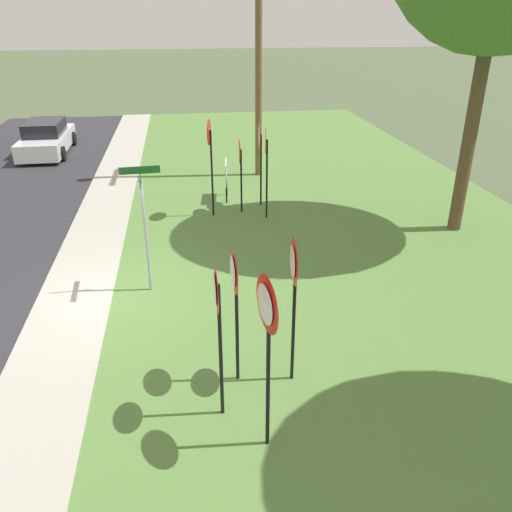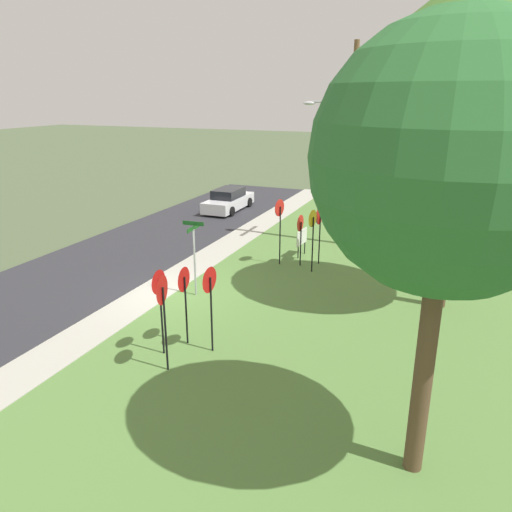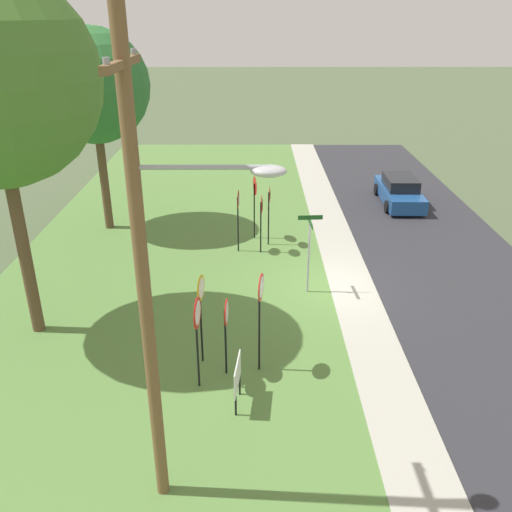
# 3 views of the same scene
# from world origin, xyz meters

# --- Properties ---
(ground_plane) EXTENTS (160.00, 160.00, 0.00)m
(ground_plane) POSITION_xyz_m (0.00, 0.00, 0.00)
(ground_plane) COLOR #4C5B3D
(road_asphalt) EXTENTS (44.00, 6.40, 0.01)m
(road_asphalt) POSITION_xyz_m (0.00, -4.80, 0.01)
(road_asphalt) COLOR #2D2D33
(road_asphalt) RESTS_ON ground_plane
(sidewalk_strip) EXTENTS (44.00, 1.60, 0.06)m
(sidewalk_strip) POSITION_xyz_m (0.00, -0.80, 0.03)
(sidewalk_strip) COLOR #ADAA9E
(sidewalk_strip) RESTS_ON ground_plane
(grass_median) EXTENTS (44.00, 12.00, 0.04)m
(grass_median) POSITION_xyz_m (0.00, 6.00, 0.02)
(grass_median) COLOR #567F3D
(grass_median) RESTS_ON ground_plane
(stop_sign_near_left) EXTENTS (0.72, 0.16, 2.87)m
(stop_sign_near_left) POSITION_xyz_m (-4.76, 2.49, 2.13)
(stop_sign_near_left) COLOR black
(stop_sign_near_left) RESTS_ON grass_median
(stop_sign_near_right) EXTENTS (0.69, 0.14, 2.63)m
(stop_sign_near_right) POSITION_xyz_m (-4.37, 4.06, 1.95)
(stop_sign_near_right) COLOR black
(stop_sign_near_right) RESTS_ON grass_median
(stop_sign_far_left) EXTENTS (0.80, 0.12, 2.57)m
(stop_sign_far_left) POSITION_xyz_m (-5.46, 4.05, 1.92)
(stop_sign_far_left) COLOR black
(stop_sign_far_left) RESTS_ON grass_median
(stop_sign_far_center) EXTENTS (0.70, 0.11, 2.23)m
(stop_sign_far_center) POSITION_xyz_m (-4.93, 3.37, 1.65)
(stop_sign_far_center) COLOR black
(stop_sign_far_center) RESTS_ON grass_median
(yield_sign_near_left) EXTENTS (0.75, 0.11, 2.57)m
(yield_sign_near_left) POSITION_xyz_m (3.13, 3.26, 1.96)
(yield_sign_near_left) COLOR black
(yield_sign_near_left) RESTS_ON grass_median
(yield_sign_near_right) EXTENTS (0.78, 0.18, 2.70)m
(yield_sign_near_right) POSITION_xyz_m (4.51, 2.61, 2.08)
(yield_sign_near_right) COLOR black
(yield_sign_near_right) RESTS_ON grass_median
(yield_sign_far_left) EXTENTS (0.74, 0.11, 2.40)m
(yield_sign_far_left) POSITION_xyz_m (3.01, 2.36, 1.83)
(yield_sign_far_left) COLOR black
(yield_sign_far_left) RESTS_ON grass_median
(yield_sign_far_right) EXTENTS (0.70, 0.10, 2.53)m
(yield_sign_far_right) POSITION_xyz_m (3.80, 2.03, 1.92)
(yield_sign_far_right) COLOR black
(yield_sign_far_right) RESTS_ON grass_median
(street_name_post) EXTENTS (0.96, 0.82, 2.80)m
(street_name_post) POSITION_xyz_m (-0.34, 0.82, 1.72)
(street_name_post) COLOR #9EA0A8
(street_name_post) RESTS_ON grass_median
(utility_pole) EXTENTS (2.10, 2.47, 9.32)m
(utility_pole) POSITION_xyz_m (-8.82, 4.35, 5.05)
(utility_pole) COLOR brown
(utility_pole) RESTS_ON grass_median
(notice_board) EXTENTS (1.10, 0.14, 1.25)m
(notice_board) POSITION_xyz_m (-6.21, 3.06, 0.87)
(notice_board) COLOR black
(notice_board) RESTS_ON grass_median
(oak_tree_left) EXTENTS (5.48, 5.48, 10.05)m
(oak_tree_left) POSITION_xyz_m (-2.72, 9.22, 7.33)
(oak_tree_left) COLOR brown
(oak_tree_left) RESTS_ON grass_median
(oak_tree_right) EXTENTS (4.58, 4.58, 8.38)m
(oak_tree_right) POSITION_xyz_m (5.77, 9.12, 6.11)
(oak_tree_right) COLOR brown
(oak_tree_right) RESTS_ON grass_median
(parked_hatchback_near) EXTENTS (4.59, 1.95, 1.39)m
(parked_hatchback_near) POSITION_xyz_m (-13.43, -4.06, 0.65)
(parked_hatchback_near) COLOR silver
(parked_hatchback_near) RESTS_ON road_asphalt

